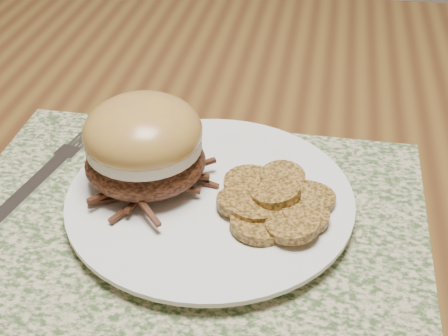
% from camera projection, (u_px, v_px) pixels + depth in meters
% --- Properties ---
extents(dining_table, '(1.50, 0.90, 0.75)m').
position_uv_depth(dining_table, '(305.00, 190.00, 0.76)').
color(dining_table, brown).
rests_on(dining_table, ground).
extents(placemat, '(0.45, 0.33, 0.00)m').
position_uv_depth(placemat, '(188.00, 219.00, 0.60)').
color(placemat, '#38522A').
rests_on(placemat, dining_table).
extents(dinner_plate, '(0.26, 0.26, 0.02)m').
position_uv_depth(dinner_plate, '(210.00, 201.00, 0.60)').
color(dinner_plate, white).
rests_on(dinner_plate, placemat).
extents(pork_sandwich, '(0.15, 0.14, 0.09)m').
position_uv_depth(pork_sandwich, '(144.00, 145.00, 0.59)').
color(pork_sandwich, black).
rests_on(pork_sandwich, dinner_plate).
extents(roasted_potatoes, '(0.13, 0.13, 0.03)m').
position_uv_depth(roasted_potatoes, '(276.00, 202.00, 0.58)').
color(roasted_potatoes, olive).
rests_on(roasted_potatoes, dinner_plate).
extents(fork, '(0.06, 0.20, 0.00)m').
position_uv_depth(fork, '(41.00, 178.00, 0.64)').
color(fork, '#BABAC1').
rests_on(fork, placemat).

